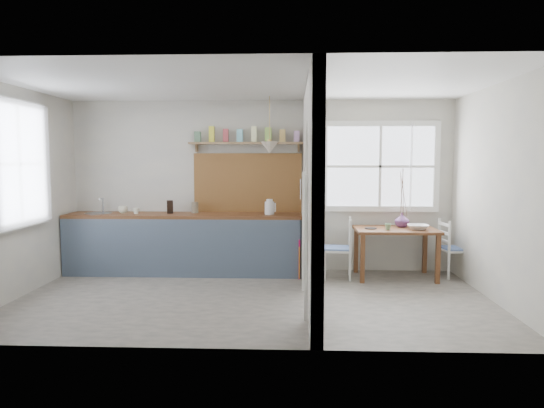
{
  "coord_description": "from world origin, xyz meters",
  "views": [
    {
      "loc": [
        0.47,
        -5.81,
        1.7
      ],
      "look_at": [
        0.22,
        0.26,
        1.14
      ],
      "focal_mm": 32.0,
      "sensor_mm": 36.0,
      "label": 1
    }
  ],
  "objects_px": {
    "chair_left": "(337,248)",
    "kettle": "(270,207)",
    "dining_table": "(395,253)",
    "vase": "(402,220)",
    "chair_right": "(455,248)"
  },
  "relations": [
    {
      "from": "chair_left",
      "to": "kettle",
      "type": "distance_m",
      "value": 1.15
    },
    {
      "from": "dining_table",
      "to": "vase",
      "type": "distance_m",
      "value": 0.5
    },
    {
      "from": "kettle",
      "to": "vase",
      "type": "distance_m",
      "value": 1.95
    },
    {
      "from": "dining_table",
      "to": "chair_right",
      "type": "relative_size",
      "value": 1.37
    },
    {
      "from": "chair_right",
      "to": "kettle",
      "type": "xyz_separation_m",
      "value": [
        -2.7,
        0.03,
        0.59
      ]
    },
    {
      "from": "dining_table",
      "to": "vase",
      "type": "relative_size",
      "value": 5.4
    },
    {
      "from": "dining_table",
      "to": "kettle",
      "type": "height_order",
      "value": "kettle"
    },
    {
      "from": "dining_table",
      "to": "kettle",
      "type": "distance_m",
      "value": 1.93
    },
    {
      "from": "chair_left",
      "to": "kettle",
      "type": "relative_size",
      "value": 3.89
    },
    {
      "from": "chair_right",
      "to": "dining_table",
      "type": "bearing_deg",
      "value": 88.92
    },
    {
      "from": "chair_left",
      "to": "chair_right",
      "type": "bearing_deg",
      "value": 99.67
    },
    {
      "from": "chair_right",
      "to": "vase",
      "type": "xyz_separation_m",
      "value": [
        -0.76,
        0.05,
        0.4
      ]
    },
    {
      "from": "kettle",
      "to": "vase",
      "type": "height_order",
      "value": "kettle"
    },
    {
      "from": "chair_left",
      "to": "chair_right",
      "type": "height_order",
      "value": "chair_left"
    },
    {
      "from": "dining_table",
      "to": "kettle",
      "type": "xyz_separation_m",
      "value": [
        -1.82,
        0.12,
        0.65
      ]
    }
  ]
}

